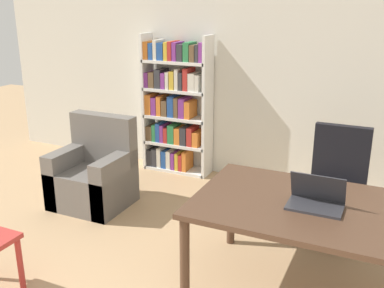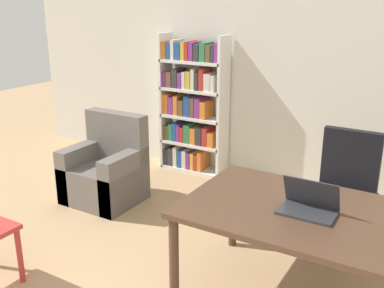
# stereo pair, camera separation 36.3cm
# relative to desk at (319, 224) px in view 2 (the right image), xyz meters

# --- Properties ---
(wall_back) EXTENTS (8.00, 0.06, 2.70)m
(wall_back) POSITION_rel_desk_xyz_m (-0.77, 2.08, 0.69)
(wall_back) COLOR silver
(wall_back) RESTS_ON ground_plane
(desk) EXTENTS (1.85, 1.07, 0.73)m
(desk) POSITION_rel_desk_xyz_m (0.00, 0.00, 0.00)
(desk) COLOR #4C3323
(desk) RESTS_ON ground_plane
(laptop) EXTENTS (0.37, 0.24, 0.23)m
(laptop) POSITION_rel_desk_xyz_m (-0.08, -0.02, 0.13)
(laptop) COLOR #2D2D33
(laptop) RESTS_ON desk
(office_chair) EXTENTS (0.53, 0.53, 1.02)m
(office_chair) POSITION_rel_desk_xyz_m (-0.06, 1.03, -0.20)
(office_chair) COLOR black
(office_chair) RESTS_ON ground_plane
(armchair) EXTENTS (0.75, 0.66, 0.94)m
(armchair) POSITION_rel_desk_xyz_m (-2.47, 0.64, -0.35)
(armchair) COLOR #66605B
(armchair) RESTS_ON ground_plane
(bookshelf) EXTENTS (0.86, 0.28, 1.71)m
(bookshelf) POSITION_rel_desk_xyz_m (-2.14, 1.89, 0.17)
(bookshelf) COLOR white
(bookshelf) RESTS_ON ground_plane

